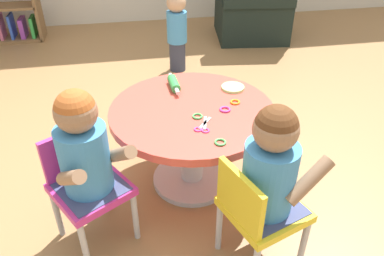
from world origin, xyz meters
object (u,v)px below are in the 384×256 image
seated_child_right (272,165)px  craft_scissors (203,127)px  armchair_dark (253,9)px  toddler_standing (177,30)px  craft_table (192,128)px  child_chair_right (258,211)px  child_chair_left (87,184)px  rolling_pin (174,84)px  seated_child_left (83,147)px

seated_child_right → craft_scissors: (-0.18, 0.38, -0.05)m
armchair_dark → toddler_standing: size_ratio=1.26×
craft_table → child_chair_right: bearing=-73.9°
toddler_standing → craft_scissors: 1.68m
child_chair_left → toddler_standing: toddler_standing is taller
seated_child_right → rolling_pin: 0.84m
child_chair_right → craft_table: bearing=106.1°
seated_child_right → rolling_pin: seated_child_right is taller
child_chair_right → rolling_pin: 0.87m
craft_table → seated_child_right: size_ratio=1.64×
seated_child_left → craft_scissors: bearing=14.3°
child_chair_left → seated_child_right: (0.73, -0.28, 0.23)m
child_chair_right → craft_scissors: 0.46m
child_chair_right → toddler_standing: size_ratio=0.80×
child_chair_left → armchair_dark: size_ratio=0.63×
craft_table → toddler_standing: (0.15, 1.49, 0.00)m
child_chair_right → armchair_dark: size_ratio=0.63×
rolling_pin → seated_child_right: bearing=-72.0°
seated_child_right → toddler_standing: 2.06m
armchair_dark → toddler_standing: armchair_dark is taller
child_chair_left → rolling_pin: bearing=47.7°
craft_scissors → armchair_dark: bearing=66.3°
toddler_standing → craft_scissors: toddler_standing is taller
craft_scissors → seated_child_right: bearing=-64.2°
seated_child_left → craft_scissors: 0.55m
craft_table → toddler_standing: toddler_standing is taller
child_chair_left → child_chair_right: size_ratio=1.00×
rolling_pin → seated_child_left: bearing=-129.2°
armchair_dark → craft_table: bearing=-115.9°
craft_scissors → child_chair_left: bearing=-169.6°
child_chair_left → seated_child_left: 0.23m
craft_table → child_chair_left: 0.60m
seated_child_left → child_chair_left: bearing=121.3°
rolling_pin → child_chair_right: bearing=-74.7°
seated_child_left → rolling_pin: bearing=50.8°
craft_table → seated_child_left: seated_child_left is taller
seated_child_left → craft_scissors: seated_child_left is taller
seated_child_left → seated_child_right: bearing=-19.2°
seated_child_right → armchair_dark: 2.85m
toddler_standing → craft_scissors: size_ratio=4.73×
rolling_pin → craft_scissors: rolling_pin is taller
armchair_dark → craft_scissors: (-1.02, -2.33, 0.17)m
seated_child_left → seated_child_right: same height
armchair_dark → toddler_standing: 1.11m
seated_child_right → seated_child_left: bearing=160.8°
craft_table → armchair_dark: armchair_dark is taller
armchair_dark → toddler_standing: (-0.89, -0.66, 0.05)m
seated_child_left → toddler_standing: 1.93m
craft_table → toddler_standing: 1.50m
craft_table → craft_scissors: bearing=-84.0°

